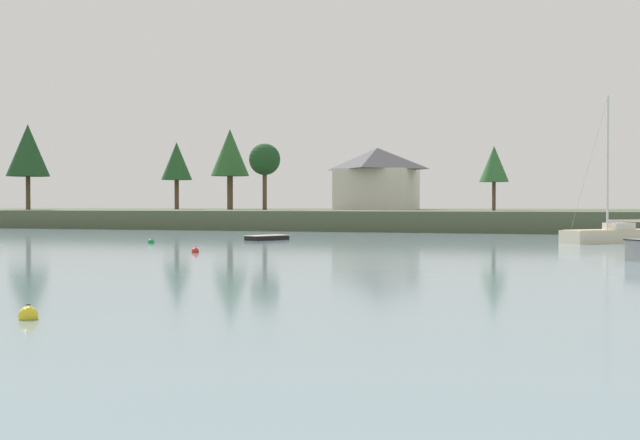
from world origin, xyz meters
name	(u,v)px	position (x,y,z in m)	size (l,w,h in m)	color
far_shore_bank	(515,218)	(0.00, 100.32, 1.00)	(196.98, 55.86, 2.00)	#4C563D
dinghy_black	(267,238)	(-13.18, 52.30, 0.13)	(2.83, 3.74, 0.50)	black
sailboat_cream	(614,239)	(11.39, 55.88, 0.24)	(7.29, 6.70, 10.79)	beige
mooring_buoy_yellow	(28,316)	(-1.64, 9.93, 0.08)	(0.45, 0.45, 0.50)	yellow
mooring_buoy_green	(151,242)	(-18.69, 44.86, 0.08)	(0.46, 0.46, 0.51)	#1E8C47
mooring_buoy_red	(195,251)	(-10.57, 35.65, 0.07)	(0.41, 0.41, 0.46)	red
shore_tree_far_left	(494,164)	(-0.85, 86.57, 7.00)	(3.19, 3.19, 7.01)	brown
shore_tree_left_mid	(177,162)	(-45.77, 98.48, 8.59)	(4.26, 4.26, 9.28)	brown
shore_tree_far_right	(230,153)	(-35.60, 94.03, 9.29)	(4.96, 4.96, 10.43)	brown
shore_tree_center_right	(265,160)	(-29.25, 90.44, 8.12)	(3.88, 3.88, 8.16)	brown
shore_tree_inland_a	(28,151)	(-59.40, 84.30, 9.54)	(5.44, 5.44, 10.92)	brown
cottage_near_water	(377,178)	(-17.30, 99.32, 6.11)	(9.69, 10.69, 7.93)	silver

